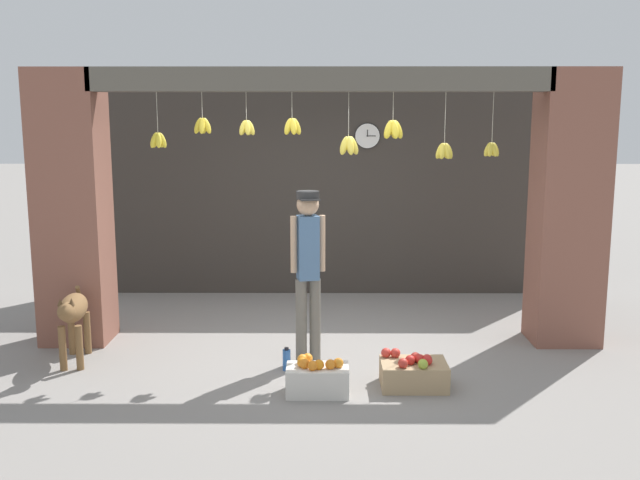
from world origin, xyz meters
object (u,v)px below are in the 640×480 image
dog (73,313)px  fruit_crate_oranges (317,378)px  water_bottle (287,360)px  fruit_crate_apples (413,373)px  shopkeeper (308,262)px  wall_clock (367,136)px

dog → fruit_crate_oranges: dog is taller
dog → fruit_crate_oranges: 2.55m
dog → water_bottle: (2.10, -0.20, -0.41)m
fruit_crate_apples → water_bottle: bearing=160.0°
water_bottle → fruit_crate_apples: bearing=-20.0°
dog → shopkeeper: size_ratio=0.54×
wall_clock → fruit_crate_oranges: bearing=-100.0°
water_bottle → wall_clock: 3.78m
fruit_crate_oranges → wall_clock: (0.64, 3.62, 2.01)m
water_bottle → wall_clock: bearing=72.8°
shopkeeper → wall_clock: wall_clock is taller
dog → fruit_crate_oranges: size_ratio=1.70×
shopkeeper → fruit_crate_apples: size_ratio=2.88×
water_bottle → wall_clock: size_ratio=0.65×
water_bottle → dog: bearing=174.7°
fruit_crate_oranges → fruit_crate_apples: fruit_crate_oranges is taller
fruit_crate_oranges → shopkeeper: bearing=96.5°
fruit_crate_oranges → wall_clock: size_ratio=1.59×
dog → wall_clock: (3.04, 2.83, 1.64)m
dog → shopkeeper: shopkeeper is taller
shopkeeper → water_bottle: shopkeeper is taller
shopkeeper → dog: bearing=-11.2°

